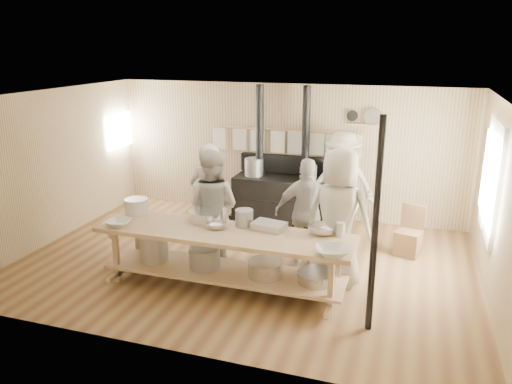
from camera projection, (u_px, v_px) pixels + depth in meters
ground at (246, 262)px, 7.91m from camera, size 7.00×7.00×0.00m
room_shell at (245, 162)px, 7.45m from camera, size 7.00×7.00×7.00m
window_right at (492, 179)px, 7.00m from camera, size 0.09×1.50×1.65m
left_opening at (119, 131)px, 10.30m from camera, size 0.00×0.90×0.90m
stove at (281, 194)px, 9.70m from camera, size 1.90×0.75×2.60m
towel_rail at (286, 139)px, 9.65m from camera, size 3.00×0.04×0.47m
back_wall_shelf at (364, 119)px, 9.12m from camera, size 0.63×0.14×0.32m
prep_table at (224, 253)px, 6.95m from camera, size 3.60×0.90×0.85m
support_post at (375, 228)px, 5.70m from camera, size 0.08×0.08×2.60m
cook_far_left at (210, 201)px, 7.87m from camera, size 0.68×0.45×1.87m
cook_left at (213, 207)px, 7.71m from camera, size 0.98×0.83×1.82m
cook_center at (338, 218)px, 6.94m from camera, size 1.09×0.83×2.00m
cook_right at (307, 213)px, 7.57m from camera, size 1.04×0.52×1.70m
cook_by_window at (342, 181)px, 9.08m from camera, size 1.25×0.79×1.84m
chair at (408, 240)px, 8.14m from camera, size 0.47×0.47×0.82m
bowl_white_a at (119, 223)px, 7.06m from camera, size 0.36×0.36×0.08m
bowl_steel_a at (216, 225)px, 6.95m from camera, size 0.38×0.38×0.09m
bowl_white_b at (332, 251)px, 6.08m from camera, size 0.52×0.52×0.10m
bowl_steel_b at (322, 230)px, 6.75m from camera, size 0.39×0.39×0.12m
roasting_pan at (269, 226)px, 6.92m from camera, size 0.49×0.37×0.10m
mixing_bowl_large at (206, 215)px, 7.25m from camera, size 0.57×0.57×0.16m
bucket_galv at (244, 218)px, 7.04m from camera, size 0.31×0.31×0.24m
deep_bowl_enamel at (137, 206)px, 7.58m from camera, size 0.39×0.39×0.22m
pitcher at (341, 229)px, 6.66m from camera, size 0.14×0.14×0.19m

